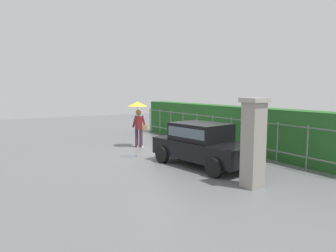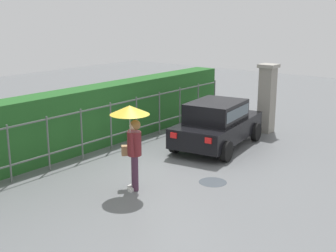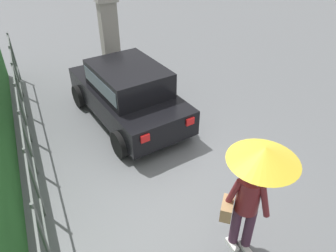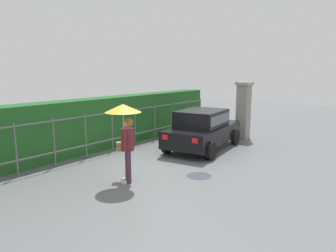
% 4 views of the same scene
% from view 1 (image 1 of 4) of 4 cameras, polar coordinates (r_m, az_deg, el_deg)
% --- Properties ---
extents(ground_plane, '(40.00, 40.00, 0.00)m').
position_cam_1_polar(ground_plane, '(12.75, -0.56, -5.24)').
color(ground_plane, slate).
extents(car, '(3.91, 2.28, 1.48)m').
position_cam_1_polar(car, '(10.89, 6.31, -3.03)').
color(car, black).
rests_on(car, ground).
extents(pedestrian, '(0.93, 0.93, 2.09)m').
position_cam_1_polar(pedestrian, '(14.25, -5.48, 2.19)').
color(pedestrian, '#47283D').
rests_on(pedestrian, ground).
extents(gate_pillar, '(0.60, 0.60, 2.42)m').
position_cam_1_polar(gate_pillar, '(8.63, 15.36, -2.85)').
color(gate_pillar, gray).
rests_on(gate_pillar, ground).
extents(fence_section, '(11.84, 0.05, 1.50)m').
position_cam_1_polar(fence_section, '(14.14, 8.17, -0.73)').
color(fence_section, '#59605B').
rests_on(fence_section, ground).
extents(hedge_row, '(12.79, 0.90, 1.90)m').
position_cam_1_polar(hedge_row, '(14.64, 10.54, -0.04)').
color(hedge_row, '#235B23').
rests_on(hedge_row, ground).
extents(puddle_near, '(0.71, 0.71, 0.00)m').
position_cam_1_polar(puddle_near, '(12.50, -7.28, -5.53)').
color(puddle_near, '#4C545B').
rests_on(puddle_near, ground).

